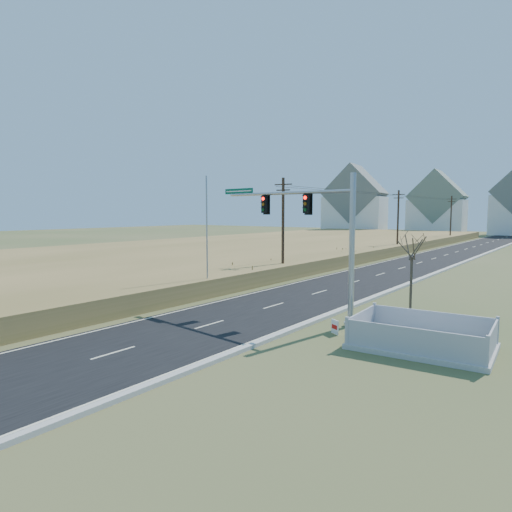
{
  "coord_description": "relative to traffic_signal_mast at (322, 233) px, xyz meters",
  "views": [
    {
      "loc": [
        15.99,
        -19.48,
        6.01
      ],
      "look_at": [
        0.18,
        1.88,
        3.4
      ],
      "focal_mm": 32.0,
      "sensor_mm": 36.0,
      "label": 1
    }
  ],
  "objects": [
    {
      "name": "ground",
      "position": [
        -4.12,
        -2.56,
        -4.82
      ],
      "size": [
        260.0,
        260.0,
        0.0
      ],
      "primitive_type": "plane",
      "color": "#425127",
      "rests_on": "ground"
    },
    {
      "name": "road",
      "position": [
        -4.12,
        47.44,
        -4.79
      ],
      "size": [
        8.0,
        180.0,
        0.06
      ],
      "primitive_type": "cube",
      "color": "black",
      "rests_on": "ground"
    },
    {
      "name": "curb",
      "position": [
        0.03,
        47.44,
        -4.73
      ],
      "size": [
        0.3,
        180.0,
        0.18
      ],
      "primitive_type": "cube",
      "color": "#B2AFA8",
      "rests_on": "ground"
    },
    {
      "name": "reed_marsh",
      "position": [
        -28.12,
        37.44,
        -4.17
      ],
      "size": [
        38.0,
        110.0,
        1.3
      ],
      "primitive_type": "cube",
      "color": "#A4804A",
      "rests_on": "ground"
    },
    {
      "name": "utility_pole_near",
      "position": [
        -10.62,
        12.44,
        -0.14
      ],
      "size": [
        1.8,
        0.26,
        9.0
      ],
      "color": "#422D1E",
      "rests_on": "ground"
    },
    {
      "name": "utility_pole_mid",
      "position": [
        -10.62,
        42.44,
        -0.14
      ],
      "size": [
        1.8,
        0.26,
        9.0
      ],
      "color": "#422D1E",
      "rests_on": "ground"
    },
    {
      "name": "utility_pole_far",
      "position": [
        -10.62,
        72.44,
        -0.14
      ],
      "size": [
        1.8,
        0.26,
        9.0
      ],
      "color": "#422D1E",
      "rests_on": "ground"
    },
    {
      "name": "condo_nw",
      "position": [
        -42.12,
        97.44,
        2.88
      ],
      "size": [
        17.69,
        13.38,
        19.05
      ],
      "rotation": [
        0.0,
        0.0,
        0.14
      ],
      "color": "white",
      "rests_on": "ground"
    },
    {
      "name": "condo_nnw",
      "position": [
        -22.12,
        105.44,
        2.12
      ],
      "size": [
        14.93,
        11.17,
        17.03
      ],
      "rotation": [
        0.0,
        0.0,
        0.07
      ],
      "color": "white",
      "rests_on": "ground"
    },
    {
      "name": "traffic_signal_mast",
      "position": [
        0.0,
        0.0,
        0.0
      ],
      "size": [
        9.94,
        1.63,
        7.97
      ],
      "rotation": [
        0.0,
        0.0,
        -0.13
      ],
      "color": "#9EA0A5",
      "rests_on": "ground"
    },
    {
      "name": "fence_enclosure",
      "position": [
        6.1,
        -1.98,
        -4.55
      ],
      "size": [
        6.06,
        4.34,
        1.32
      ],
      "rotation": [
        0.0,
        0.0,
        0.06
      ],
      "color": "#B7B5AD",
      "rests_on": "ground"
    },
    {
      "name": "open_sign",
      "position": [
        1.97,
        -2.17,
        -4.45
      ],
      "size": [
        0.52,
        0.32,
        0.7
      ],
      "rotation": [
        0.0,
        0.0,
        -0.52
      ],
      "color": "white",
      "rests_on": "ground"
    },
    {
      "name": "flagpole",
      "position": [
        -9.79,
        1.45,
        -1.45
      ],
      "size": [
        0.38,
        0.38,
        8.45
      ],
      "color": "#B7B5AD",
      "rests_on": "ground"
    },
    {
      "name": "bare_tree",
      "position": [
        3.43,
        4.72,
        -0.77
      ],
      "size": [
        1.9,
        1.9,
        5.03
      ],
      "color": "#4C3F33",
      "rests_on": "ground"
    }
  ]
}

